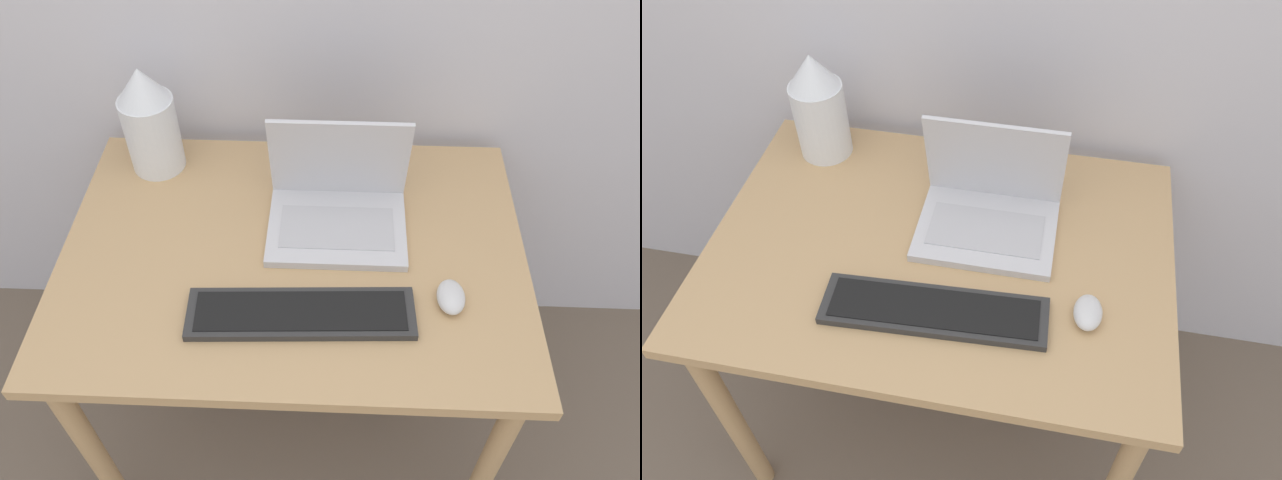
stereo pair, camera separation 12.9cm
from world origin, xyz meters
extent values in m
cube|color=tan|center=(0.00, 0.38, 0.73)|extent=(1.04, 0.76, 0.03)
cylinder|color=tan|center=(-0.47, 0.06, 0.36)|extent=(0.05, 0.05, 0.71)
cylinder|color=tan|center=(0.47, 0.06, 0.36)|extent=(0.05, 0.05, 0.71)
cylinder|color=tan|center=(-0.47, 0.70, 0.36)|extent=(0.05, 0.05, 0.71)
cylinder|color=tan|center=(0.47, 0.70, 0.36)|extent=(0.05, 0.05, 0.71)
cube|color=silver|center=(0.10, 0.44, 0.75)|extent=(0.32, 0.24, 0.02)
cube|color=#B7B7BC|center=(0.10, 0.43, 0.77)|extent=(0.26, 0.13, 0.00)
cube|color=silver|center=(0.10, 0.53, 0.88)|extent=(0.32, 0.06, 0.24)
cube|color=#0F1938|center=(0.10, 0.54, 0.88)|extent=(0.28, 0.04, 0.20)
cube|color=#2D2D2D|center=(0.03, 0.20, 0.75)|extent=(0.47, 0.14, 0.02)
cube|color=black|center=(0.03, 0.20, 0.76)|extent=(0.43, 0.12, 0.00)
ellipsoid|color=silver|center=(0.34, 0.24, 0.76)|extent=(0.06, 0.09, 0.04)
cylinder|color=white|center=(-0.36, 0.65, 0.84)|extent=(0.13, 0.13, 0.20)
cone|color=white|center=(-0.36, 0.65, 0.98)|extent=(0.13, 0.13, 0.08)
camera|label=1|loc=(0.10, -0.54, 1.80)|focal=35.00mm
camera|label=2|loc=(0.23, -0.53, 1.80)|focal=35.00mm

